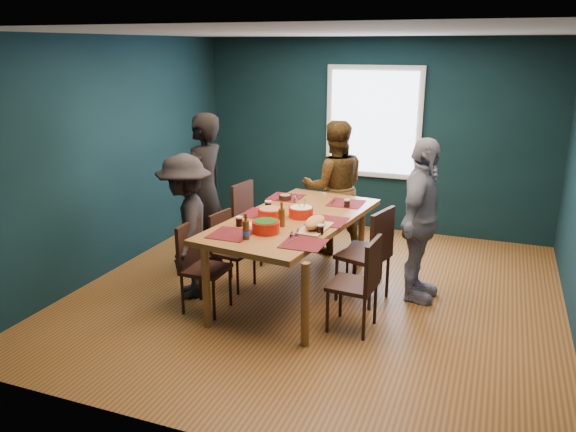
% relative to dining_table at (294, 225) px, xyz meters
% --- Properties ---
extents(room, '(5.01, 5.01, 2.71)m').
position_rel_dining_table_xyz_m(room, '(0.25, 0.32, 0.60)').
color(room, olive).
rests_on(room, ground).
extents(dining_table, '(1.41, 2.37, 0.85)m').
position_rel_dining_table_xyz_m(dining_table, '(0.00, 0.00, 0.00)').
color(dining_table, brown).
rests_on(dining_table, floor).
extents(chair_left_far, '(0.49, 0.49, 0.96)m').
position_rel_dining_table_xyz_m(chair_left_far, '(-0.87, 0.79, -0.21)').
color(chair_left_far, black).
rests_on(chair_left_far, floor).
extents(chair_left_mid, '(0.44, 0.44, 0.84)m').
position_rel_dining_table_xyz_m(chair_left_mid, '(-0.75, -0.07, -0.28)').
color(chair_left_mid, black).
rests_on(chair_left_mid, floor).
extents(chair_left_near, '(0.41, 0.41, 0.91)m').
position_rel_dining_table_xyz_m(chair_left_near, '(-0.76, -0.71, -0.24)').
color(chair_left_near, black).
rests_on(chair_left_near, floor).
extents(chair_right_far, '(0.38, 0.38, 0.83)m').
position_rel_dining_table_xyz_m(chair_right_far, '(0.74, 0.54, -0.29)').
color(chair_right_far, black).
rests_on(chair_right_far, floor).
extents(chair_right_mid, '(0.56, 0.56, 1.01)m').
position_rel_dining_table_xyz_m(chair_right_mid, '(0.83, 0.08, -0.18)').
color(chair_right_mid, black).
rests_on(chair_right_mid, floor).
extents(chair_right_near, '(0.44, 0.44, 0.91)m').
position_rel_dining_table_xyz_m(chair_right_near, '(0.88, -0.57, -0.24)').
color(chair_right_near, black).
rests_on(chair_right_near, floor).
extents(person_far_left, '(0.53, 0.73, 1.86)m').
position_rel_dining_table_xyz_m(person_far_left, '(-1.24, 0.32, 0.16)').
color(person_far_left, black).
rests_on(person_far_left, floor).
extents(person_back, '(1.02, 0.93, 1.70)m').
position_rel_dining_table_xyz_m(person_back, '(0.03, 1.39, 0.08)').
color(person_back, black).
rests_on(person_back, floor).
extents(person_right, '(0.50, 1.04, 1.72)m').
position_rel_dining_table_xyz_m(person_right, '(1.26, 0.33, 0.09)').
color(person_right, silver).
rests_on(person_right, floor).
extents(person_near_left, '(0.93, 1.14, 1.53)m').
position_rel_dining_table_xyz_m(person_near_left, '(-1.03, -0.46, -0.00)').
color(person_near_left, black).
rests_on(person_near_left, floor).
extents(bowl_salad, '(0.27, 0.27, 0.11)m').
position_rel_dining_table_xyz_m(bowl_salad, '(-0.21, -0.12, 0.14)').
color(bowl_salad, red).
rests_on(bowl_salad, dining_table).
extents(bowl_dumpling, '(0.26, 0.26, 0.24)m').
position_rel_dining_table_xyz_m(bowl_dumpling, '(0.06, 0.05, 0.14)').
color(bowl_dumpling, red).
rests_on(bowl_dumpling, dining_table).
extents(bowl_herbs, '(0.27, 0.27, 0.12)m').
position_rel_dining_table_xyz_m(bowl_herbs, '(-0.08, -0.55, 0.14)').
color(bowl_herbs, red).
rests_on(bowl_herbs, dining_table).
extents(cutting_board, '(0.29, 0.59, 0.13)m').
position_rel_dining_table_xyz_m(cutting_board, '(0.33, -0.29, 0.14)').
color(cutting_board, tan).
rests_on(cutting_board, dining_table).
extents(small_bowl, '(0.15, 0.15, 0.06)m').
position_rel_dining_table_xyz_m(small_bowl, '(-0.34, 0.62, 0.11)').
color(small_bowl, black).
rests_on(small_bowl, dining_table).
extents(beer_bottle_a, '(0.07, 0.07, 0.25)m').
position_rel_dining_table_xyz_m(beer_bottle_a, '(-0.18, -0.80, 0.17)').
color(beer_bottle_a, '#4A2A0D').
rests_on(beer_bottle_a, dining_table).
extents(beer_bottle_b, '(0.06, 0.06, 0.25)m').
position_rel_dining_table_xyz_m(beer_bottle_b, '(-0.01, -0.32, 0.18)').
color(beer_bottle_b, '#4A2A0D').
rests_on(beer_bottle_b, dining_table).
extents(cola_glass_a, '(0.07, 0.07, 0.10)m').
position_rel_dining_table_xyz_m(cola_glass_a, '(-0.41, -0.47, 0.13)').
color(cola_glass_a, black).
rests_on(cola_glass_a, dining_table).
extents(cola_glass_b, '(0.07, 0.07, 0.10)m').
position_rel_dining_table_xyz_m(cola_glass_b, '(0.43, -0.41, 0.13)').
color(cola_glass_b, black).
rests_on(cola_glass_b, dining_table).
extents(cola_glass_c, '(0.07, 0.07, 0.09)m').
position_rel_dining_table_xyz_m(cola_glass_c, '(0.42, 0.57, 0.13)').
color(cola_glass_c, black).
rests_on(cola_glass_c, dining_table).
extents(cola_glass_d, '(0.08, 0.08, 0.11)m').
position_rel_dining_table_xyz_m(cola_glass_d, '(-0.35, 0.15, 0.14)').
color(cola_glass_d, black).
rests_on(cola_glass_d, dining_table).
extents(napkin_a, '(0.19, 0.19, 0.00)m').
position_rel_dining_table_xyz_m(napkin_a, '(0.31, 0.07, 0.08)').
color(napkin_a, '#F38166').
rests_on(napkin_a, dining_table).
extents(napkin_b, '(0.15, 0.15, 0.00)m').
position_rel_dining_table_xyz_m(napkin_b, '(-0.36, -0.37, 0.08)').
color(napkin_b, '#F38166').
rests_on(napkin_b, dining_table).
extents(napkin_c, '(0.14, 0.14, 0.00)m').
position_rel_dining_table_xyz_m(napkin_c, '(0.33, -0.70, 0.08)').
color(napkin_c, '#F38166').
rests_on(napkin_c, dining_table).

